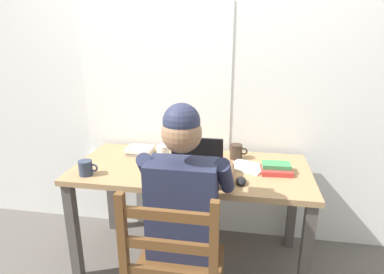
{
  "coord_description": "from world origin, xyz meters",
  "views": [
    {
      "loc": [
        0.34,
        -1.91,
        1.55
      ],
      "look_at": [
        0.01,
        -0.05,
        0.95
      ],
      "focal_mm": 30.07,
      "sensor_mm": 36.0,
      "label": 1
    }
  ],
  "objects_px": {
    "seated_person": "(186,203)",
    "coffee_mug_white": "(163,152)",
    "coffee_mug_dark": "(236,152)",
    "desk": "(191,180)",
    "book_stack_side": "(140,151)",
    "laptop": "(194,167)",
    "computer_mouse": "(241,181)",
    "coffee_mug_spare": "(86,168)",
    "book_stack_main": "(276,169)"
  },
  "relations": [
    {
      "from": "seated_person",
      "to": "coffee_mug_white",
      "type": "relative_size",
      "value": 10.21
    },
    {
      "from": "coffee_mug_white",
      "to": "coffee_mug_dark",
      "type": "height_order",
      "value": "coffee_mug_dark"
    },
    {
      "from": "desk",
      "to": "coffee_mug_dark",
      "type": "relative_size",
      "value": 12.45
    },
    {
      "from": "seated_person",
      "to": "book_stack_side",
      "type": "relative_size",
      "value": 6.59
    },
    {
      "from": "laptop",
      "to": "coffee_mug_white",
      "type": "bearing_deg",
      "value": 135.42
    },
    {
      "from": "computer_mouse",
      "to": "coffee_mug_dark",
      "type": "xyz_separation_m",
      "value": [
        -0.05,
        0.39,
        0.03
      ]
    },
    {
      "from": "seated_person",
      "to": "coffee_mug_dark",
      "type": "xyz_separation_m",
      "value": [
        0.23,
        0.61,
        0.08
      ]
    },
    {
      "from": "desk",
      "to": "computer_mouse",
      "type": "bearing_deg",
      "value": -30.98
    },
    {
      "from": "computer_mouse",
      "to": "coffee_mug_dark",
      "type": "relative_size",
      "value": 0.82
    },
    {
      "from": "coffee_mug_white",
      "to": "coffee_mug_spare",
      "type": "distance_m",
      "value": 0.53
    },
    {
      "from": "coffee_mug_dark",
      "to": "laptop",
      "type": "bearing_deg",
      "value": -126.35
    },
    {
      "from": "seated_person",
      "to": "coffee_mug_spare",
      "type": "distance_m",
      "value": 0.69
    },
    {
      "from": "seated_person",
      "to": "coffee_mug_spare",
      "type": "height_order",
      "value": "seated_person"
    },
    {
      "from": "coffee_mug_dark",
      "to": "coffee_mug_white",
      "type": "bearing_deg",
      "value": -172.38
    },
    {
      "from": "desk",
      "to": "laptop",
      "type": "xyz_separation_m",
      "value": [
        0.04,
        -0.13,
        0.15
      ]
    },
    {
      "from": "coffee_mug_dark",
      "to": "book_stack_main",
      "type": "relative_size",
      "value": 0.62
    },
    {
      "from": "coffee_mug_white",
      "to": "desk",
      "type": "bearing_deg",
      "value": -30.18
    },
    {
      "from": "laptop",
      "to": "book_stack_main",
      "type": "distance_m",
      "value": 0.51
    },
    {
      "from": "computer_mouse",
      "to": "book_stack_main",
      "type": "distance_m",
      "value": 0.29
    },
    {
      "from": "computer_mouse",
      "to": "coffee_mug_dark",
      "type": "distance_m",
      "value": 0.4
    },
    {
      "from": "coffee_mug_dark",
      "to": "book_stack_side",
      "type": "bearing_deg",
      "value": -177.76
    },
    {
      "from": "coffee_mug_white",
      "to": "book_stack_main",
      "type": "height_order",
      "value": "coffee_mug_white"
    },
    {
      "from": "laptop",
      "to": "computer_mouse",
      "type": "relative_size",
      "value": 3.3
    },
    {
      "from": "computer_mouse",
      "to": "coffee_mug_white",
      "type": "relative_size",
      "value": 0.81
    },
    {
      "from": "book_stack_main",
      "to": "coffee_mug_white",
      "type": "bearing_deg",
      "value": 170.41
    },
    {
      "from": "desk",
      "to": "book_stack_main",
      "type": "relative_size",
      "value": 7.73
    },
    {
      "from": "desk",
      "to": "laptop",
      "type": "height_order",
      "value": "laptop"
    },
    {
      "from": "desk",
      "to": "computer_mouse",
      "type": "height_order",
      "value": "computer_mouse"
    },
    {
      "from": "coffee_mug_dark",
      "to": "coffee_mug_spare",
      "type": "distance_m",
      "value": 0.99
    },
    {
      "from": "computer_mouse",
      "to": "coffee_mug_white",
      "type": "xyz_separation_m",
      "value": [
        -0.55,
        0.32,
        0.03
      ]
    },
    {
      "from": "coffee_mug_dark",
      "to": "book_stack_main",
      "type": "distance_m",
      "value": 0.32
    },
    {
      "from": "laptop",
      "to": "coffee_mug_spare",
      "type": "relative_size",
      "value": 2.71
    },
    {
      "from": "laptop",
      "to": "coffee_mug_white",
      "type": "xyz_separation_m",
      "value": [
        -0.26,
        0.26,
        -0.01
      ]
    },
    {
      "from": "coffee_mug_dark",
      "to": "book_stack_main",
      "type": "bearing_deg",
      "value": -37.28
    },
    {
      "from": "desk",
      "to": "seated_person",
      "type": "height_order",
      "value": "seated_person"
    },
    {
      "from": "seated_person",
      "to": "coffee_mug_spare",
      "type": "relative_size",
      "value": 10.36
    },
    {
      "from": "coffee_mug_white",
      "to": "book_stack_side",
      "type": "height_order",
      "value": "coffee_mug_white"
    },
    {
      "from": "seated_person",
      "to": "book_stack_side",
      "type": "distance_m",
      "value": 0.74
    },
    {
      "from": "desk",
      "to": "laptop",
      "type": "bearing_deg",
      "value": -71.51
    },
    {
      "from": "seated_person",
      "to": "book_stack_side",
      "type": "bearing_deg",
      "value": 127.47
    },
    {
      "from": "coffee_mug_dark",
      "to": "book_stack_main",
      "type": "xyz_separation_m",
      "value": [
        0.26,
        -0.2,
        -0.03
      ]
    },
    {
      "from": "coffee_mug_white",
      "to": "book_stack_side",
      "type": "relative_size",
      "value": 0.65
    },
    {
      "from": "coffee_mug_dark",
      "to": "book_stack_main",
      "type": "height_order",
      "value": "coffee_mug_dark"
    },
    {
      "from": "coffee_mug_dark",
      "to": "book_stack_side",
      "type": "distance_m",
      "value": 0.69
    },
    {
      "from": "coffee_mug_spare",
      "to": "coffee_mug_white",
      "type": "bearing_deg",
      "value": 42.66
    },
    {
      "from": "seated_person",
      "to": "book_stack_main",
      "type": "height_order",
      "value": "seated_person"
    },
    {
      "from": "coffee_mug_dark",
      "to": "coffee_mug_spare",
      "type": "bearing_deg",
      "value": -154.36
    },
    {
      "from": "desk",
      "to": "coffee_mug_spare",
      "type": "distance_m",
      "value": 0.67
    },
    {
      "from": "coffee_mug_dark",
      "to": "computer_mouse",
      "type": "bearing_deg",
      "value": -83.42
    },
    {
      "from": "coffee_mug_white",
      "to": "coffee_mug_spare",
      "type": "relative_size",
      "value": 1.01
    }
  ]
}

